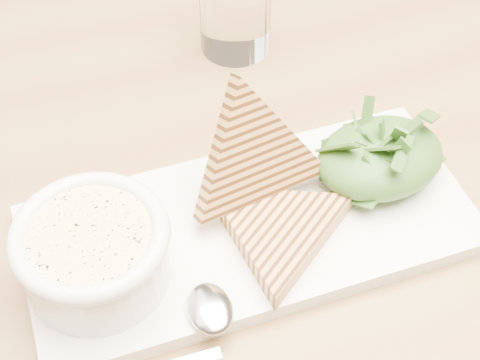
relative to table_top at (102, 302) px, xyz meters
name	(u,v)px	position (x,y,z in m)	size (l,w,h in m)	color
table_top	(102,302)	(0.00, 0.00, 0.00)	(1.29, 0.86, 0.04)	olive
table_leg_br	(392,119)	(0.59, 0.38, -0.37)	(0.06, 0.06, 0.70)	olive
platter	(250,229)	(0.13, 0.00, 0.03)	(0.38, 0.17, 0.02)	white
soup_bowl	(95,258)	(0.00, 0.00, 0.06)	(0.11, 0.11, 0.05)	white
soup	(90,237)	(0.00, 0.00, 0.09)	(0.10, 0.10, 0.01)	beige
bowl_rim	(89,235)	(0.00, 0.00, 0.09)	(0.12, 0.12, 0.01)	white
sandwich_flat	(279,230)	(0.15, -0.03, 0.05)	(0.14, 0.14, 0.02)	#B87F43
sandwich_lean	(254,156)	(0.15, 0.03, 0.08)	(0.14, 0.14, 0.08)	#B87F43
salad_base	(380,158)	(0.26, 0.00, 0.06)	(0.11, 0.09, 0.04)	#1F4016
arugula_pile	(381,154)	(0.26, 0.00, 0.06)	(0.11, 0.10, 0.05)	#3D6824
spoon_bowl	(210,308)	(0.07, -0.07, 0.04)	(0.03, 0.05, 0.01)	silver
glass_far	(235,2)	(0.23, 0.23, 0.08)	(0.07, 0.07, 0.11)	white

